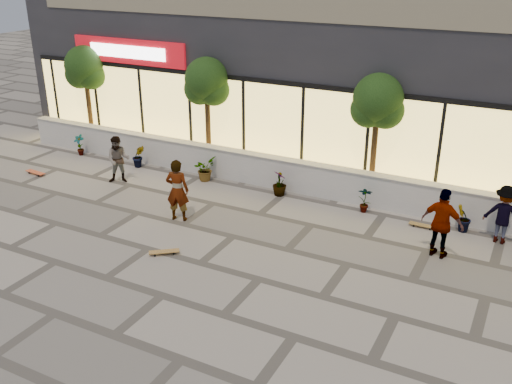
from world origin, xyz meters
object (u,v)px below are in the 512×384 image
at_px(tree_west, 85,70).
at_px(tree_mideast, 378,104).
at_px(skater_center, 177,190).
at_px(tree_midwest, 207,84).
at_px(skater_right_near, 442,224).
at_px(skateboard_center, 164,252).
at_px(skateboard_right_near, 422,225).
at_px(skater_right_far, 504,214).
at_px(skateboard_left, 35,172).
at_px(skater_left, 118,160).

bearing_deg(tree_west, tree_mideast, 0.00).
height_order(tree_mideast, skater_center, tree_mideast).
bearing_deg(tree_midwest, skater_right_near, -18.85).
bearing_deg(tree_mideast, skater_center, -136.39).
xyz_separation_m(skater_center, skater_right_near, (7.12, 1.25, 0.01)).
height_order(skateboard_center, skateboard_right_near, skateboard_center).
bearing_deg(tree_midwest, skateboard_center, -68.41).
relative_size(tree_west, skater_center, 2.13).
bearing_deg(skater_right_near, skateboard_right_near, -51.85).
xyz_separation_m(tree_mideast, skater_right_far, (4.00, -1.40, -2.18)).
xyz_separation_m(skateboard_center, skateboard_left, (-7.35, 2.58, 0.00)).
xyz_separation_m(skater_right_near, skateboard_center, (-6.27, -3.15, -0.85)).
height_order(tree_mideast, skater_left, tree_mideast).
height_order(skater_center, skateboard_center, skater_center).
distance_m(tree_midwest, skateboard_right_near, 8.63).
bearing_deg(skater_right_near, tree_mideast, -35.53).
bearing_deg(skateboard_left, tree_west, 104.72).
bearing_deg(skater_right_near, tree_west, 0.44).
distance_m(tree_west, skateboard_left, 4.61).
height_order(tree_west, skateboard_center, tree_west).
xyz_separation_m(skater_right_far, skateboard_right_near, (-2.02, -0.10, -0.73)).
distance_m(skater_left, skater_right_near, 10.54).
relative_size(skater_right_near, skater_right_far, 1.15).
xyz_separation_m(skater_right_near, skater_right_far, (1.31, 1.57, -0.12)).
height_order(tree_midwest, skater_center, tree_midwest).
xyz_separation_m(skater_right_far, skateboard_center, (-7.58, -4.72, -0.73)).
height_order(skater_center, skater_right_near, skater_right_near).
bearing_deg(skater_left, skateboard_center, -68.06).
distance_m(tree_midwest, tree_mideast, 6.00).
relative_size(skater_left, skateboard_right_near, 2.13).
relative_size(skateboard_center, skateboard_right_near, 0.97).
bearing_deg(tree_mideast, skateboard_left, -162.07).
xyz_separation_m(tree_west, tree_mideast, (11.50, 0.00, 0.00)).
bearing_deg(skater_center, tree_midwest, -84.85).
bearing_deg(tree_mideast, skateboard_center, -120.32).
bearing_deg(skateboard_right_near, skater_right_near, -62.76).
relative_size(skater_left, skateboard_left, 1.90).
height_order(skater_right_near, skateboard_left, skater_right_near).
xyz_separation_m(tree_mideast, skater_right_near, (2.69, -2.97, -2.06)).
relative_size(skater_center, skater_right_far, 1.14).
distance_m(tree_midwest, skater_center, 4.95).
bearing_deg(skater_left, tree_west, 114.00).
relative_size(tree_west, skateboard_center, 5.36).
bearing_deg(skater_right_near, skater_right_far, -117.59).
bearing_deg(skater_right_far, skater_center, 25.62).
bearing_deg(skater_right_far, skateboard_right_near, 9.97).
bearing_deg(skater_right_far, tree_mideast, -12.15).
distance_m(skater_center, skater_right_far, 8.89).
distance_m(tree_mideast, skater_left, 8.58).
relative_size(tree_mideast, skater_left, 2.46).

